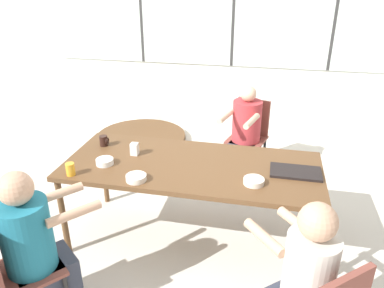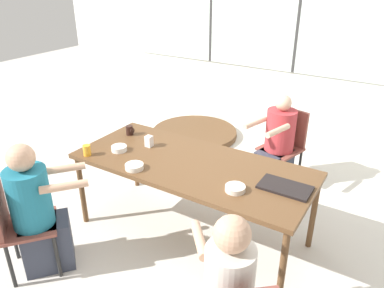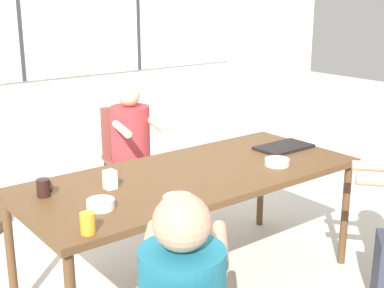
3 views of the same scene
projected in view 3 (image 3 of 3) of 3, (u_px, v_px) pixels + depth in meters
ground_plane at (192, 285)px, 3.39m from camera, size 16.00×16.00×0.00m
wall_back_with_windows at (19, 32)px, 5.03m from camera, size 8.40×0.08×2.80m
dining_table at (192, 181)px, 3.20m from camera, size 2.08×0.89×0.75m
chair_for_man_teal_shirt at (127, 148)px, 4.54m from camera, size 0.49×0.49×0.86m
person_man_teal_shirt at (132, 158)px, 4.40m from camera, size 0.46×0.64×1.07m
food_tray_dark at (284, 147)px, 3.68m from camera, size 0.39×0.23×0.02m
coffee_mug at (44, 188)px, 2.81m from camera, size 0.08×0.07×0.09m
juice_glass at (88, 223)px, 2.37m from camera, size 0.07×0.07×0.10m
milk_carton_small at (110, 180)px, 2.92m from camera, size 0.06×0.06×0.10m
bowl_white_shallow at (101, 204)px, 2.65m from camera, size 0.14×0.14×0.05m
bowl_cereal at (178, 200)px, 2.71m from camera, size 0.16×0.16×0.04m
bowl_fruit at (277, 162)px, 3.32m from camera, size 0.15×0.15×0.04m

